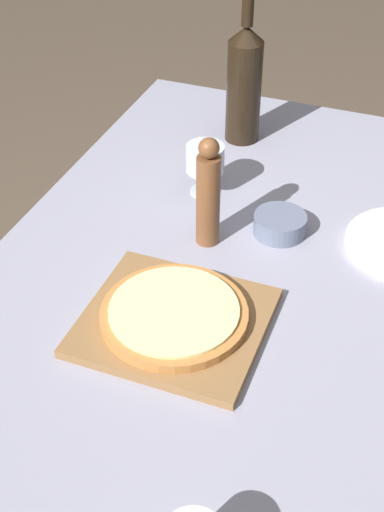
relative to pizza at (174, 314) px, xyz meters
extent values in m
plane|color=brown|center=(0.06, 0.18, -0.78)|extent=(12.00, 12.00, 0.00)
cube|color=#9393A8|center=(0.06, 0.18, -0.04)|extent=(0.98, 1.52, 0.03)
cylinder|color=brown|center=(-0.37, 0.88, -0.42)|extent=(0.06, 0.06, 0.72)
cube|color=olive|center=(0.00, 0.00, -0.02)|extent=(0.32, 0.29, 0.02)
cylinder|color=#BC7A3D|center=(0.00, 0.00, 0.00)|extent=(0.27, 0.27, 0.02)
cylinder|color=beige|center=(0.00, 0.00, 0.01)|extent=(0.23, 0.23, 0.01)
cylinder|color=black|center=(-0.10, 0.69, 0.10)|extent=(0.09, 0.09, 0.25)
cone|color=black|center=(-0.10, 0.69, 0.24)|extent=(0.09, 0.09, 0.04)
cylinder|color=black|center=(-0.10, 0.69, 0.29)|extent=(0.03, 0.03, 0.06)
cylinder|color=brown|center=(-0.03, 0.26, 0.07)|extent=(0.05, 0.05, 0.20)
sphere|color=brown|center=(-0.03, 0.26, 0.19)|extent=(0.04, 0.04, 0.04)
cylinder|color=silver|center=(-0.10, 0.43, -0.03)|extent=(0.07, 0.07, 0.00)
cylinder|color=silver|center=(-0.10, 0.43, 0.00)|extent=(0.01, 0.01, 0.05)
cylinder|color=silver|center=(-0.10, 0.43, 0.06)|extent=(0.09, 0.09, 0.06)
cylinder|color=slate|center=(0.10, 0.34, -0.01)|extent=(0.11, 0.11, 0.04)
camera|label=1|loc=(0.36, -0.85, 0.87)|focal=50.00mm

